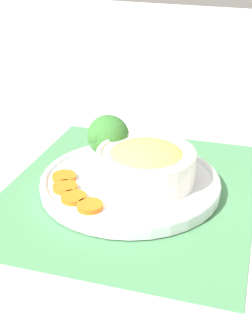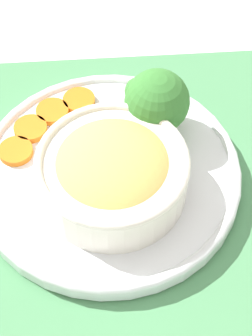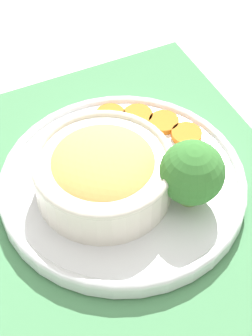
# 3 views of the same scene
# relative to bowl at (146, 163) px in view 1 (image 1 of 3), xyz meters

# --- Properties ---
(ground_plane) EXTENTS (4.00, 4.00, 0.00)m
(ground_plane) POSITION_rel_bowl_xyz_m (-0.01, 0.02, -0.05)
(ground_plane) COLOR white
(placemat) EXTENTS (0.48, 0.43, 0.00)m
(placemat) POSITION_rel_bowl_xyz_m (-0.01, 0.02, -0.05)
(placemat) COLOR #4C8C59
(placemat) RESTS_ON ground_plane
(plate) EXTENTS (0.28, 0.28, 0.02)m
(plate) POSITION_rel_bowl_xyz_m (-0.01, 0.02, -0.04)
(plate) COLOR silver
(plate) RESTS_ON placemat
(bowl) EXTENTS (0.15, 0.15, 0.06)m
(bowl) POSITION_rel_bowl_xyz_m (0.00, 0.00, 0.00)
(bowl) COLOR silver
(bowl) RESTS_ON plate
(broccoli_floret) EXTENTS (0.07, 0.07, 0.08)m
(broccoli_floret) POSITION_rel_bowl_xyz_m (0.04, 0.08, 0.01)
(broccoli_floret) COLOR #759E51
(broccoli_floret) RESTS_ON plate
(carrot_slice_near) EXTENTS (0.04, 0.04, 0.01)m
(carrot_slice_near) POSITION_rel_bowl_xyz_m (-0.05, 0.12, -0.03)
(carrot_slice_near) COLOR orange
(carrot_slice_near) RESTS_ON plate
(carrot_slice_middle) EXTENTS (0.04, 0.04, 0.01)m
(carrot_slice_middle) POSITION_rel_bowl_xyz_m (-0.07, 0.10, -0.03)
(carrot_slice_middle) COLOR orange
(carrot_slice_middle) RESTS_ON plate
(carrot_slice_far) EXTENTS (0.04, 0.04, 0.01)m
(carrot_slice_far) POSITION_rel_bowl_xyz_m (-0.10, 0.07, -0.03)
(carrot_slice_far) COLOR orange
(carrot_slice_far) RESTS_ON plate
(carrot_slice_extra) EXTENTS (0.04, 0.04, 0.01)m
(carrot_slice_extra) POSITION_rel_bowl_xyz_m (-0.11, 0.04, -0.03)
(carrot_slice_extra) COLOR orange
(carrot_slice_extra) RESTS_ON plate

